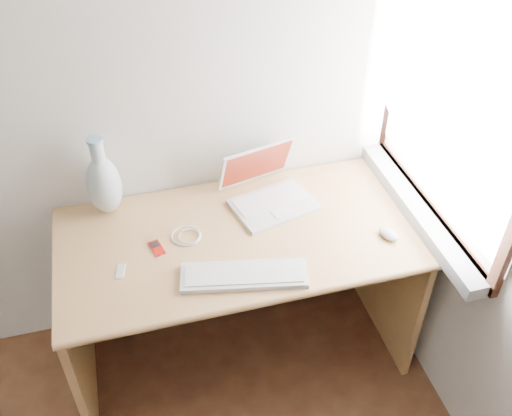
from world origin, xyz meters
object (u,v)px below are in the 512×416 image
object	(u,v)px
external_keyboard	(244,275)
vase	(104,183)
desk	(234,258)
laptop	(271,190)

from	to	relation	value
external_keyboard	vase	distance (m)	0.70
desk	external_keyboard	xyz separation A→B (m)	(-0.03, -0.32, 0.23)
laptop	vase	bearing A→B (deg)	157.10
desk	external_keyboard	distance (m)	0.40
desk	vase	world-z (taller)	vase
desk	vase	size ratio (longest dim) A/B	4.03
laptop	external_keyboard	distance (m)	0.47
desk	laptop	bearing A→B (deg)	24.82
desk	vase	bearing A→B (deg)	157.86
desk	laptop	xyz separation A→B (m)	(0.19, 0.09, 0.27)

